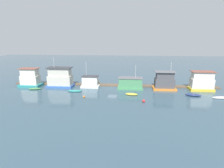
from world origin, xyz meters
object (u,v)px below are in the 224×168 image
houseboat_green (130,83)px  mooring_post_centre (63,82)px  houseboat_blue (60,78)px  houseboat_yellow (202,82)px  houseboat_teal (30,79)px  dinghy_navy (193,95)px  buoy_red (144,101)px  houseboat_white (90,82)px  mooring_post_far_left (99,83)px  dinghy_yellow (131,94)px  dinghy_white (221,98)px  dinghy_green (35,89)px  dinghy_teal (75,91)px  buoy_orange (84,97)px  houseboat_orange (164,82)px

houseboat_green → mooring_post_centre: size_ratio=3.16×
houseboat_blue → houseboat_yellow: size_ratio=1.36×
houseboat_teal → dinghy_navy: houseboat_teal is taller
mooring_post_centre → buoy_red: (22.67, -12.14, -0.76)m
houseboat_white → mooring_post_far_left: (2.32, 1.04, -0.65)m
dinghy_yellow → dinghy_white: dinghy_yellow is taller
houseboat_teal → dinghy_green: bearing=-46.9°
houseboat_green → dinghy_teal: 15.08m
houseboat_green → dinghy_navy: bearing=-18.6°
houseboat_teal → buoy_orange: size_ratio=11.88×
mooring_post_far_left → dinghy_white: bearing=-14.7°
houseboat_white → dinghy_teal: houseboat_white is taller
houseboat_orange → houseboat_yellow: houseboat_orange is taller
dinghy_teal → dinghy_yellow: dinghy_yellow is taller
houseboat_white → houseboat_yellow: houseboat_white is taller
houseboat_teal → houseboat_white: 17.38m
dinghy_teal → houseboat_yellow: bearing=7.6°
dinghy_white → buoy_red: (-17.94, -4.31, 0.13)m
houseboat_yellow → dinghy_white: (2.00, -6.40, -2.19)m
dinghy_green → mooring_post_far_left: 17.52m
houseboat_teal → buoy_orange: 19.94m
houseboat_green → dinghy_white: bearing=-16.8°
houseboat_white → houseboat_blue: bearing=-176.9°
dinghy_teal → mooring_post_far_left: bearing=47.4°
houseboat_white → dinghy_green: 15.05m
houseboat_blue → dinghy_navy: (34.95, -5.14, -2.27)m
dinghy_yellow → mooring_post_far_left: (-9.27, 7.28, 0.64)m
mooring_post_far_left → buoy_red: (11.83, -12.14, -0.55)m
dinghy_navy → houseboat_yellow: bearing=54.8°
houseboat_yellow → dinghy_yellow: 19.53m
houseboat_green → buoy_red: size_ratio=10.81×
houseboat_green → buoy_red: 11.01m
mooring_post_centre → dinghy_green: bearing=-140.5°
dinghy_yellow → mooring_post_far_left: size_ratio=1.81×
houseboat_orange → dinghy_white: 13.47m
houseboat_teal → dinghy_green: (2.85, -3.04, -2.08)m
houseboat_green → dinghy_white: (20.78, -6.26, -1.33)m
dinghy_navy → houseboat_green: bearing=161.4°
dinghy_green → mooring_post_centre: bearing=39.5°
buoy_orange → buoy_red: bearing=-7.1°
dinghy_teal → buoy_orange: buoy_orange is taller
dinghy_yellow → houseboat_blue: bearing=164.0°
dinghy_yellow → buoy_orange: size_ratio=6.17×
houseboat_green → dinghy_white: 21.74m
dinghy_yellow → dinghy_green: bearing=174.8°
dinghy_green → mooring_post_centre: mooring_post_centre is taller
houseboat_orange → mooring_post_far_left: bearing=176.1°
houseboat_blue → buoy_red: size_ratio=13.17×
houseboat_orange → buoy_orange: bearing=-155.3°
houseboat_yellow → mooring_post_far_left: houseboat_yellow is taller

